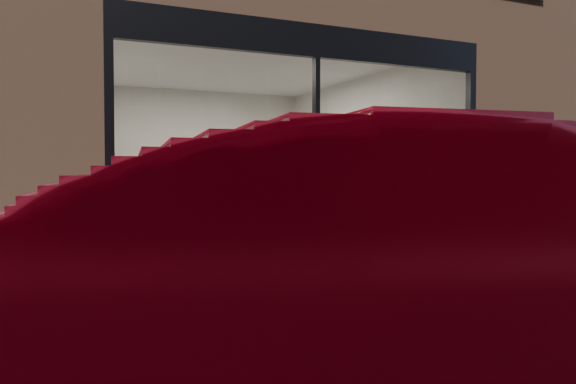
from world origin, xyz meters
name	(u,v)px	position (x,y,z in m)	size (l,w,h in m)	color
ground	(419,326)	(0.00, 0.00, 0.00)	(120.00, 120.00, 0.00)	black
sidewalk_near	(361,302)	(0.00, 1.00, 0.01)	(40.00, 2.00, 0.01)	gray
kerb_near	(423,320)	(0.00, -0.05, 0.06)	(40.00, 0.10, 0.12)	gray
host_building_pier_left	(1,162)	(-3.75, 8.00, 1.60)	(2.50, 12.00, 3.20)	brown
host_building_pier_right	(340,164)	(3.75, 8.00, 1.60)	(2.50, 12.00, 3.20)	brown
host_building_backfill	(163,165)	(0.00, 11.00, 1.60)	(5.00, 6.00, 3.20)	brown
cafe_floor	(237,252)	(0.00, 5.00, 0.02)	(6.00, 6.00, 0.00)	#2D2D30
cafe_ceiling	(237,67)	(0.00, 5.00, 3.19)	(6.00, 6.00, 0.00)	white
cafe_wall_back	(192,163)	(0.00, 7.99, 1.60)	(5.00, 5.00, 0.00)	beige
cafe_wall_left	(83,159)	(-2.49, 5.00, 1.60)	(6.00, 6.00, 0.00)	beige
cafe_wall_right	(361,162)	(2.49, 5.00, 1.60)	(6.00, 6.00, 0.00)	beige
storefront_kick	(316,273)	(0.00, 2.05, 0.15)	(5.00, 0.10, 0.30)	black
storefront_header	(316,41)	(0.00, 2.05, 3.00)	(5.00, 0.10, 0.40)	black
storefront_mullion	(316,160)	(0.00, 2.05, 1.55)	(0.06, 0.10, 2.50)	black
storefront_glass	(317,160)	(0.00, 2.02, 1.55)	(4.80, 4.80, 0.00)	white
banquette	(302,262)	(0.00, 2.45, 0.23)	(4.00, 0.55, 0.45)	#3B1B15
person	(312,205)	(0.25, 2.65, 0.95)	(0.69, 0.45, 1.90)	#9AA8C8
cafe_table_left	(184,219)	(-1.24, 3.73, 0.74)	(0.60, 0.60, 0.04)	black
cafe_table_right	(374,214)	(1.69, 3.33, 0.74)	(0.67, 0.67, 0.04)	black
cafe_chair_left	(150,253)	(-1.68, 3.98, 0.24)	(0.41, 0.41, 0.04)	black
cafe_chair_right	(321,243)	(1.07, 3.93, 0.24)	(0.45, 0.45, 0.04)	black
wall_poster	(92,161)	(-2.45, 3.92, 1.54)	(0.02, 0.64, 0.86)	white
parked_car	(440,301)	(-1.45, -2.04, 0.79)	(1.68, 4.81, 1.58)	#A70110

